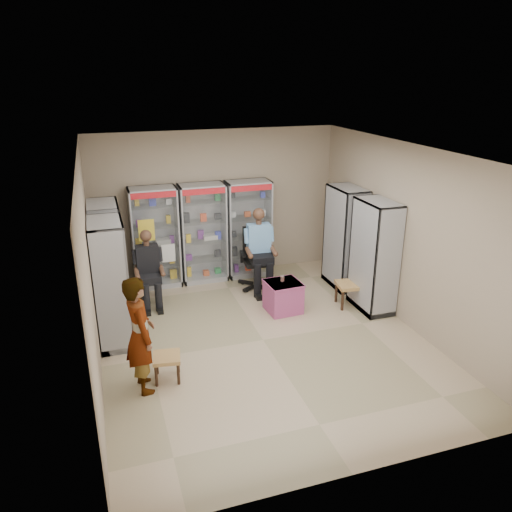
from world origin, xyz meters
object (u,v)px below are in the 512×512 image
object	(u,v)px
cabinet_back_mid	(203,233)
cabinet_left_near	(111,284)
cabinet_left_far	(108,259)
wooden_chair	(149,278)
office_chair	(258,258)
woven_stool_b	(167,367)
cabinet_back_left	(155,238)
woven_stool_a	(349,294)
standing_man	(140,335)
seated_shopkeeper	(258,251)
cabinet_right_near	(374,256)
pink_trunk	(283,297)
cabinet_back_right	(248,229)
cabinet_right_far	(345,238)

from	to	relation	value
cabinet_back_mid	cabinet_left_near	distance (m)	2.77
cabinet_left_far	wooden_chair	world-z (taller)	cabinet_left_far
office_chair	cabinet_back_mid	bearing A→B (deg)	147.57
wooden_chair	woven_stool_b	xyz separation A→B (m)	(-0.07, -2.60, -0.28)
cabinet_back_left	cabinet_left_near	bearing A→B (deg)	-114.61
woven_stool_a	cabinet_left_near	bearing A→B (deg)	-179.79
cabinet_left_far	cabinet_back_left	bearing A→B (deg)	135.00
office_chair	standing_man	bearing A→B (deg)	-128.18
cabinet_left_near	woven_stool_a	xyz separation A→B (m)	(4.13, 0.02, -0.78)
cabinet_back_left	seated_shopkeeper	world-z (taller)	cabinet_back_left
cabinet_left_near	wooden_chair	bearing A→B (deg)	152.39
cabinet_right_near	pink_trunk	distance (m)	1.76
wooden_chair	pink_trunk	bearing A→B (deg)	-26.67
office_chair	cabinet_back_right	bearing A→B (deg)	92.40
woven_stool_a	woven_stool_b	xyz separation A→B (m)	(-3.52, -1.32, -0.03)
cabinet_back_left	cabinet_left_far	distance (m)	1.32
cabinet_right_near	woven_stool_a	size ratio (longest dim) A/B	4.52
seated_shopkeeper	woven_stool_b	xyz separation A→B (m)	(-2.19, -2.59, -0.58)
cabinet_right_far	cabinet_left_near	world-z (taller)	same
cabinet_back_mid	cabinet_left_far	distance (m)	2.10
cabinet_right_far	woven_stool_b	size ratio (longest dim) A/B	5.34
woven_stool_b	pink_trunk	bearing A→B (deg)	32.91
cabinet_back_right	cabinet_right_near	world-z (taller)	same
standing_man	pink_trunk	bearing A→B (deg)	-66.99
office_chair	cabinet_left_far	bearing A→B (deg)	-170.76
cabinet_back_left	cabinet_left_far	size ratio (longest dim) A/B	1.00
cabinet_right_near	cabinet_left_far	size ratio (longest dim) A/B	1.00
cabinet_back_mid	office_chair	xyz separation A→B (m)	(0.93, -0.69, -0.40)
office_chair	pink_trunk	world-z (taller)	office_chair
cabinet_left_far	standing_man	distance (m)	2.53
pink_trunk	seated_shopkeeper	bearing A→B (deg)	95.24
pink_trunk	woven_stool_b	bearing A→B (deg)	-147.09
cabinet_right_far	seated_shopkeeper	bearing A→B (deg)	76.85
cabinet_back_right	cabinet_left_far	distance (m)	2.98
cabinet_right_near	seated_shopkeeper	distance (m)	2.24
wooden_chair	pink_trunk	distance (m)	2.50
cabinet_left_far	cabinet_left_near	world-z (taller)	same
cabinet_back_mid	pink_trunk	xyz separation A→B (m)	(1.03, -1.85, -0.72)
cabinet_right_far	cabinet_left_near	bearing A→B (deg)	101.41
cabinet_left_far	standing_man	size ratio (longest dim) A/B	1.22
woven_stool_b	cabinet_left_near	bearing A→B (deg)	115.15
cabinet_right_far	office_chair	distance (m)	1.76
pink_trunk	cabinet_back_left	bearing A→B (deg)	136.92
cabinet_back_left	office_chair	size ratio (longest dim) A/B	1.66
cabinet_back_left	cabinet_back_mid	world-z (taller)	same
cabinet_right_near	wooden_chair	bearing A→B (deg)	68.36
cabinet_back_left	cabinet_back_mid	xyz separation A→B (m)	(0.95, 0.00, 0.00)
cabinet_back_right	wooden_chair	bearing A→B (deg)	-161.25
cabinet_left_far	woven_stool_b	distance (m)	2.61
cabinet_left_far	woven_stool_b	xyz separation A→B (m)	(0.61, -2.40, -0.81)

